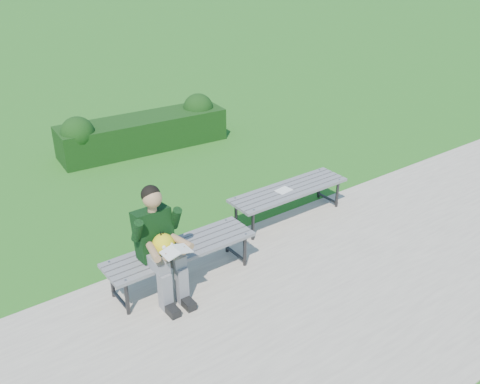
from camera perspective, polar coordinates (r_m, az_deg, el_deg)
The scene contains 7 objects.
ground at distance 7.18m, azimuth -2.80°, elevation -5.14°, with size 80.00×80.00×0.00m.
walkway at distance 6.05m, azimuth 6.63°, elevation -12.15°, with size 30.00×3.50×0.02m.
hedge at distance 10.10m, azimuth -10.28°, elevation 6.50°, with size 3.16×1.03×0.86m.
bench_left at distance 6.21m, azimuth -6.36°, elevation -6.34°, with size 1.80×0.50×0.46m.
bench_right at distance 7.52m, azimuth 5.24°, elevation -0.01°, with size 1.80×0.50×0.46m.
seated_boy at distance 5.86m, azimuth -8.57°, elevation -5.22°, with size 0.56×0.76×1.31m.
paper_sheet at distance 7.43m, azimuth 4.68°, elevation 0.18°, with size 0.24×0.19×0.01m.
Camera 1 is at (-3.30, -5.12, 3.80)m, focal length 40.00 mm.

